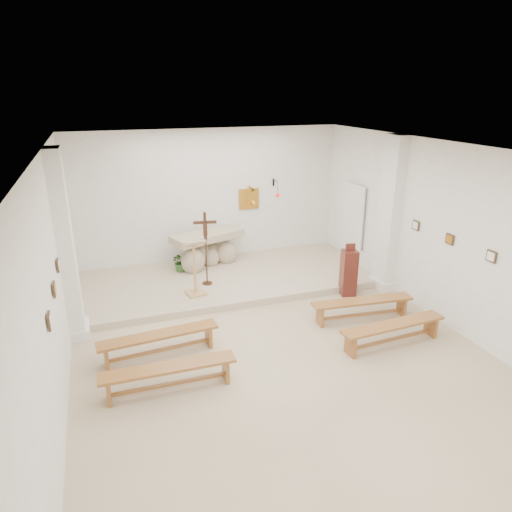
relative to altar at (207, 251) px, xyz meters
name	(u,v)px	position (x,y,z in m)	size (l,w,h in m)	color
ground	(283,356)	(0.27, -4.39, -0.51)	(7.00, 10.00, 0.00)	beige
wall_left	(51,293)	(-3.22, -4.39, 1.24)	(0.02, 10.00, 3.50)	white
wall_right	(458,241)	(3.76, -4.39, 1.24)	(0.02, 10.00, 3.50)	white
wall_back	(210,198)	(0.27, 0.60, 1.24)	(7.00, 0.02, 3.50)	white
ceiling	(288,154)	(0.27, -4.39, 2.98)	(7.00, 10.00, 0.02)	silver
sanctuary_platform	(227,279)	(0.27, -0.89, -0.44)	(6.98, 3.00, 0.15)	#B8A38E
pilaster_left	(66,248)	(-3.10, -2.39, 1.24)	(0.26, 0.55, 3.50)	white
pilaster_right	(389,215)	(3.64, -2.39, 1.24)	(0.26, 0.55, 3.50)	white
gold_wall_relief	(249,199)	(1.32, 0.57, 1.14)	(0.55, 0.04, 0.55)	gold
sanctuary_lamp	(277,193)	(2.02, 0.31, 1.30)	(0.11, 0.36, 0.44)	black
station_frame_left_front	(49,321)	(-3.20, -5.19, 1.21)	(0.03, 0.20, 0.20)	#3F2C1B
station_frame_left_mid	(54,289)	(-3.20, -4.19, 1.21)	(0.03, 0.20, 0.20)	#3F2C1B
station_frame_left_rear	(58,265)	(-3.20, -3.19, 1.21)	(0.03, 0.20, 0.20)	#3F2C1B
station_frame_right_front	(491,256)	(3.74, -5.19, 1.21)	(0.03, 0.20, 0.20)	#3F2C1B
station_frame_right_mid	(450,239)	(3.74, -4.19, 1.21)	(0.03, 0.20, 0.20)	#3F2C1B
station_frame_right_rear	(416,225)	(3.74, -3.19, 1.21)	(0.03, 0.20, 0.20)	#3F2C1B
radiator_left	(75,306)	(-3.16, -1.69, -0.24)	(0.10, 0.85, 0.52)	silver
radiator_right	(369,265)	(3.70, -1.69, -0.24)	(0.10, 0.85, 0.52)	silver
altar	(207,251)	(0.00, 0.00, 0.00)	(1.95, 1.28, 0.94)	tan
lectern	(195,267)	(-0.67, -1.68, 0.27)	(0.51, 0.45, 1.29)	tan
crucifix_stand	(206,243)	(-0.30, -1.20, 0.63)	(0.52, 0.22, 1.71)	#382312
potted_plant	(181,261)	(-0.71, -0.20, -0.11)	(0.46, 0.40, 0.51)	#2A5923
donation_pedestal	(348,272)	(2.64, -2.49, 0.02)	(0.38, 0.38, 1.22)	#542018
bench_left_front	(159,339)	(-1.75, -3.66, -0.18)	(2.09, 0.50, 0.44)	brown
bench_right_front	(362,305)	(2.29, -3.66, -0.18)	(2.09, 0.54, 0.44)	brown
bench_left_second	(169,372)	(-1.75, -4.69, -0.18)	(2.08, 0.37, 0.44)	brown
bench_right_second	(393,329)	(2.29, -4.69, -0.18)	(2.09, 0.45, 0.44)	brown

